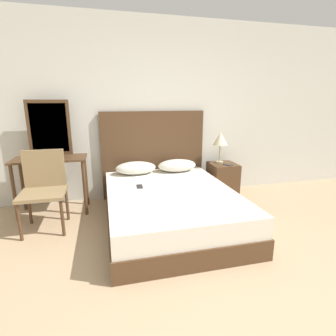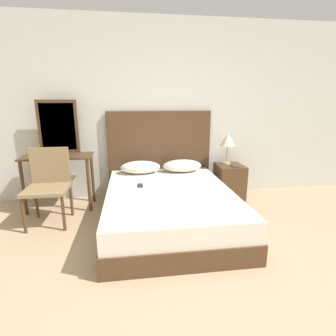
# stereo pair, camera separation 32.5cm
# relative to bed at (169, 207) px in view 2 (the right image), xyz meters

# --- Properties ---
(ground_plane) EXTENTS (16.00, 16.00, 0.00)m
(ground_plane) POSITION_rel_bed_xyz_m (0.09, -1.61, -0.22)
(ground_plane) COLOR tan
(wall_back) EXTENTS (10.00, 0.06, 2.70)m
(wall_back) POSITION_rel_bed_xyz_m (0.09, 1.13, 1.13)
(wall_back) COLOR silver
(wall_back) RESTS_ON ground_plane
(bed) EXTENTS (1.54, 2.05, 0.45)m
(bed) POSITION_rel_bed_xyz_m (0.00, 0.00, 0.00)
(bed) COLOR #4C331E
(bed) RESTS_ON ground_plane
(headboard) EXTENTS (1.61, 0.05, 1.35)m
(headboard) POSITION_rel_bed_xyz_m (0.00, 1.05, 0.45)
(headboard) COLOR #4C331E
(headboard) RESTS_ON ground_plane
(pillow_left) EXTENTS (0.59, 0.34, 0.18)m
(pillow_left) POSITION_rel_bed_xyz_m (-0.32, 0.81, 0.32)
(pillow_left) COLOR silver
(pillow_left) RESTS_ON bed
(pillow_right) EXTENTS (0.59, 0.34, 0.18)m
(pillow_right) POSITION_rel_bed_xyz_m (0.32, 0.81, 0.32)
(pillow_right) COLOR silver
(pillow_right) RESTS_ON bed
(phone_on_bed) EXTENTS (0.08, 0.15, 0.01)m
(phone_on_bed) POSITION_rel_bed_xyz_m (-0.35, 0.20, 0.23)
(phone_on_bed) COLOR #232328
(phone_on_bed) RESTS_ON bed
(nightstand) EXTENTS (0.41, 0.44, 0.54)m
(nightstand) POSITION_rel_bed_xyz_m (1.08, 0.77, 0.05)
(nightstand) COLOR #4C331E
(nightstand) RESTS_ON ground_plane
(table_lamp) EXTENTS (0.23, 0.23, 0.48)m
(table_lamp) POSITION_rel_bed_xyz_m (1.04, 0.86, 0.69)
(table_lamp) COLOR tan
(table_lamp) RESTS_ON nightstand
(phone_on_nightstand) EXTENTS (0.12, 0.16, 0.01)m
(phone_on_nightstand) POSITION_rel_bed_xyz_m (1.10, 0.66, 0.32)
(phone_on_nightstand) COLOR #232328
(phone_on_nightstand) RESTS_ON nightstand
(vanity_desk) EXTENTS (0.93, 0.45, 0.77)m
(vanity_desk) POSITION_rel_bed_xyz_m (-1.47, 0.72, 0.40)
(vanity_desk) COLOR #4C331E
(vanity_desk) RESTS_ON ground_plane
(vanity_mirror) EXTENTS (0.55, 0.03, 0.75)m
(vanity_mirror) POSITION_rel_bed_xyz_m (-1.47, 0.92, 0.93)
(vanity_mirror) COLOR #4C331E
(vanity_mirror) RESTS_ON vanity_desk
(chair) EXTENTS (0.50, 0.49, 0.94)m
(chair) POSITION_rel_bed_xyz_m (-1.49, 0.30, 0.31)
(chair) COLOR olive
(chair) RESTS_ON ground_plane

